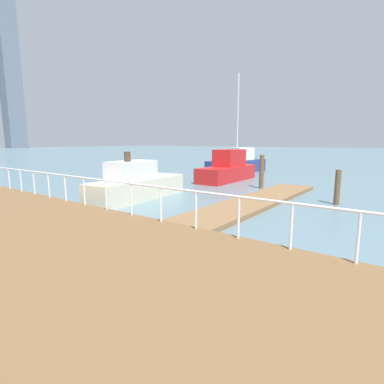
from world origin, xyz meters
TOP-DOWN VIEW (x-y plane):
  - ground_plane at (0.00, 20.00)m, footprint 300.00×300.00m
  - floating_dock at (2.56, 10.33)m, footprint 12.12×2.00m
  - boardwalk_railing at (-3.15, 9.98)m, footprint 0.06×27.43m
  - dock_piling_0 at (4.76, 7.33)m, footprint 0.24×0.24m
  - dock_piling_2 at (-0.43, 15.19)m, footprint 0.29×0.29m
  - dock_piling_3 at (7.18, 11.99)m, footprint 0.26×0.26m
  - moored_boat_0 at (9.12, 15.47)m, footprint 5.85×2.04m
  - moored_boat_1 at (0.35, 15.47)m, footprint 5.85×2.29m
  - moored_boat_3 at (14.93, 17.77)m, footprint 6.68×3.11m
  - skyline_tower_5 at (53.74, 155.29)m, footprint 7.55×6.92m

SIDE VIEW (x-z plane):
  - ground_plane at x=0.00m, z-range 0.00..0.00m
  - floating_dock at x=2.56m, z-range 0.00..0.18m
  - moored_boat_1 at x=0.35m, z-range -0.23..1.65m
  - dock_piling_0 at x=4.76m, z-range 0.00..1.56m
  - moored_boat_3 at x=14.93m, z-range -3.54..5.19m
  - moored_boat_0 at x=9.12m, z-range -0.28..1.95m
  - dock_piling_3 at x=7.18m, z-range 0.00..2.00m
  - dock_piling_2 at x=-0.43m, z-range 0.00..2.33m
  - boardwalk_railing at x=-3.15m, z-range 0.67..1.75m
  - skyline_tower_5 at x=53.74m, z-range 0.00..82.83m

